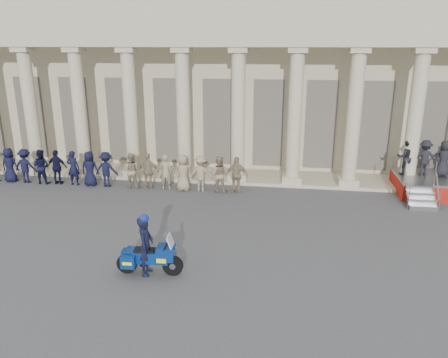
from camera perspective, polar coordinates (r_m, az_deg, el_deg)
ground at (r=14.15m, az=-7.56°, el=-9.96°), size 90.00×90.00×0.00m
building at (r=27.11m, az=0.83°, el=13.23°), size 40.00×12.50×9.00m
officer_rank at (r=21.72m, az=-18.85°, el=1.37°), size 16.04×0.63×1.66m
reviewing_stand at (r=21.47m, az=26.14°, el=1.54°), size 3.92×3.81×2.37m
motorcycle at (r=12.98m, az=-9.64°, el=-9.99°), size 1.97×0.81×1.26m
rider at (r=12.84m, az=-10.20°, el=-8.44°), size 0.46×0.67×1.88m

